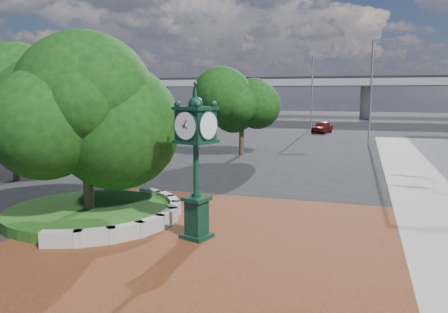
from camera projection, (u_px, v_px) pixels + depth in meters
ground at (215, 231)px, 14.95m from camera, size 200.00×200.00×0.00m
plaza at (205, 239)px, 14.00m from camera, size 12.00×12.00×0.04m
planter_wall at (144, 216)px, 15.72m from camera, size 2.96×6.77×0.54m
grass_bed at (89, 213)px, 16.42m from camera, size 6.10×6.10×0.40m
overpass at (336, 83)px, 80.08m from camera, size 90.00×12.00×7.50m
tree_planter at (85, 119)px, 15.90m from camera, size 5.20×5.20×6.33m
tree_northwest at (12, 103)px, 22.96m from camera, size 5.60×5.60×6.93m
tree_street at (242, 112)px, 32.65m from camera, size 4.40×4.40×5.45m
post_clock at (196, 156)px, 13.74m from camera, size 1.25×1.25×4.94m
parked_car at (322, 127)px, 51.37m from camera, size 2.50×4.28×1.37m
street_lamp_near at (374, 84)px, 37.94m from camera, size 2.07×0.29×9.22m
street_lamp_far at (314, 86)px, 56.80m from camera, size 2.11×0.58×9.44m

